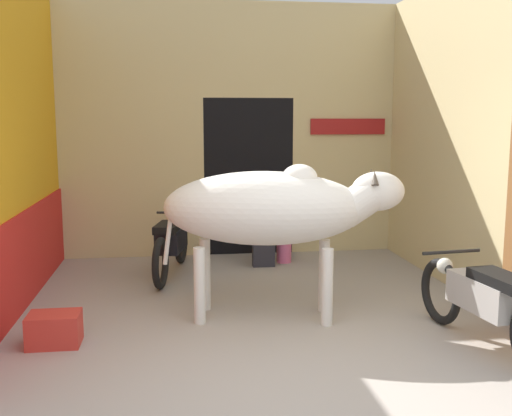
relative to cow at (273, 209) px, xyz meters
name	(u,v)px	position (x,y,z in m)	size (l,w,h in m)	color
ground_plane	(292,396)	(-0.14, -1.69, -1.08)	(30.00, 30.00, 0.00)	#9E9389
wall_left_shopfront	(3,143)	(-2.58, 0.55, 0.62)	(0.25, 4.50, 3.53)	orange
wall_back_with_doorway	(236,149)	(-0.03, 3.08, 0.42)	(4.71, 0.93, 3.53)	#D1BC84
wall_right_with_door	(476,137)	(2.30, 0.51, 0.66)	(0.22, 4.50, 3.53)	#D1BC84
cow	(273,209)	(0.00, 0.00, 0.00)	(2.36, 1.09, 1.51)	silver
motorcycle_near	(485,301)	(1.63, -1.06, -0.66)	(0.58, 1.96, 0.75)	black
motorcycle_far	(171,243)	(-0.98, 1.75, -0.67)	(0.61, 1.82, 0.73)	black
shopkeeper_seated	(262,220)	(0.21, 2.15, -0.48)	(0.41, 0.33, 1.15)	#282833
plastic_stool	(284,247)	(0.52, 2.21, -0.87)	(0.29, 0.29, 0.40)	#DB6093
crate	(54,329)	(-1.99, -0.47, -0.94)	(0.44, 0.32, 0.28)	red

